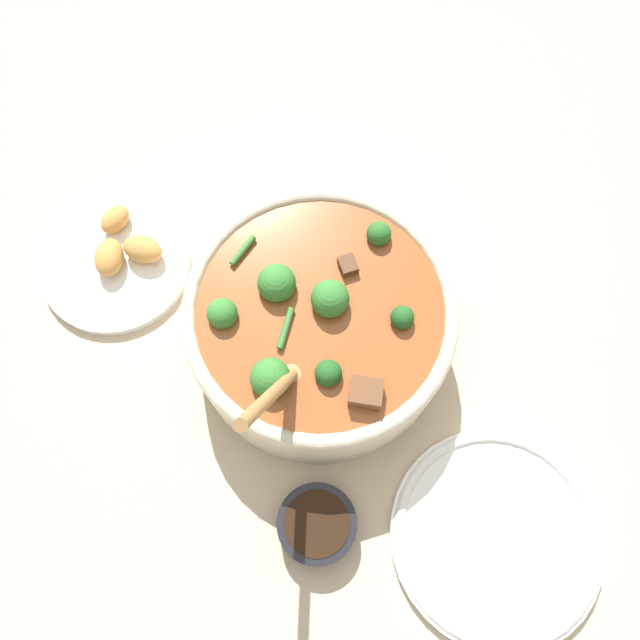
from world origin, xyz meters
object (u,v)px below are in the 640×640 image
object	(u,v)px
stew_bowl	(320,323)
empty_plate	(496,536)
food_plate	(118,260)
condiment_bowl	(317,524)

from	to	relation	value
stew_bowl	empty_plate	bearing A→B (deg)	7.18
food_plate	condiment_bowl	bearing A→B (deg)	5.26
empty_plate	stew_bowl	bearing A→B (deg)	-172.82
stew_bowl	condiment_bowl	xyz separation A→B (m)	(0.18, -0.12, -0.04)
condiment_bowl	food_plate	size ratio (longest dim) A/B	0.45
condiment_bowl	food_plate	bearing A→B (deg)	-174.74
stew_bowl	empty_plate	distance (m)	0.30
stew_bowl	food_plate	distance (m)	0.28
stew_bowl	food_plate	xyz separation A→B (m)	(-0.23, -0.15, -0.05)
condiment_bowl	empty_plate	distance (m)	0.19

